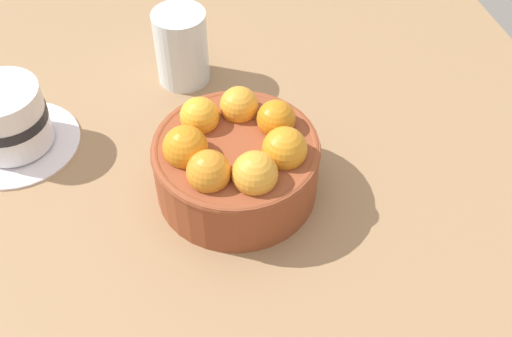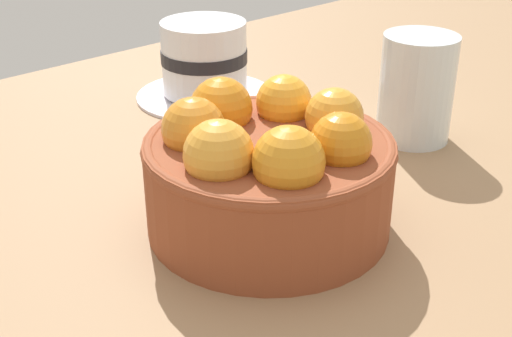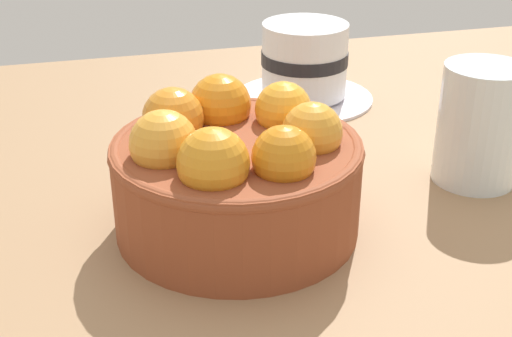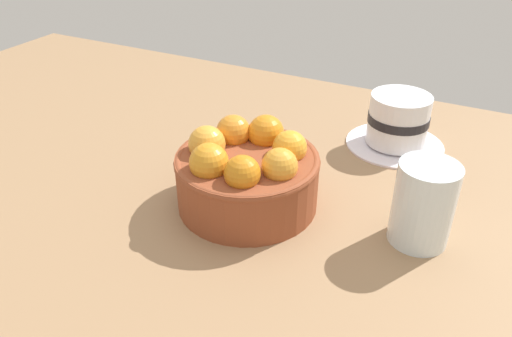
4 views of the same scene
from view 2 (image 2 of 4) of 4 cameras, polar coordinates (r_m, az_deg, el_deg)
ground_plane at (r=50.14cm, az=1.00°, el=-6.38°), size 152.24×84.72×3.50cm
terracotta_bowl at (r=47.02cm, az=0.97°, el=-0.08°), size 17.09×17.09×9.65cm
coffee_cup at (r=71.10cm, az=-4.27°, el=8.64°), size 14.19×14.19×7.88cm
water_glass at (r=62.43cm, az=13.06°, el=6.46°), size 6.50×6.50×9.44cm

